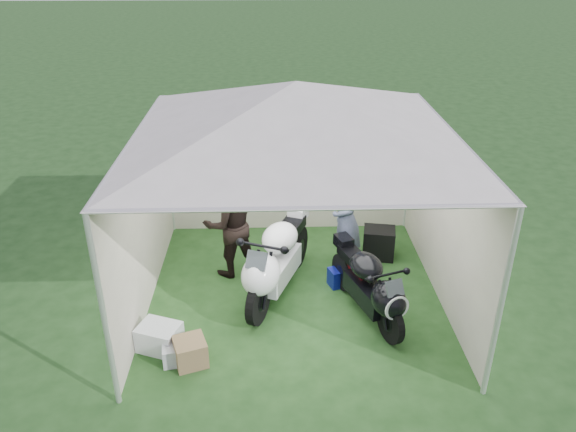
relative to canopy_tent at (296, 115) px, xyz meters
name	(u,v)px	position (x,y,z in m)	size (l,w,h in m)	color
ground	(295,293)	(0.00, -0.03, -2.58)	(80.00, 80.00, 0.00)	#1C4017
canopy_tent	(296,115)	(0.00, 0.00, 0.00)	(5.66, 5.66, 3.00)	silver
motorcycle_white	(276,259)	(-0.27, -0.08, -1.99)	(1.05, 2.04, 1.05)	black
motorcycle_black	(371,285)	(0.95, -0.60, -2.08)	(0.83, 1.73, 0.88)	black
paddock_stand	(341,276)	(0.68, 0.16, -2.44)	(0.36, 0.22, 0.27)	#1A25CD
person_dark_jacket	(230,224)	(-0.91, 0.56, -1.77)	(0.79, 0.61, 1.62)	black
person_blue_jacket	(347,220)	(0.77, 0.52, -1.70)	(0.64, 0.42, 1.75)	slate
equipment_box	(379,243)	(1.35, 0.94, -2.34)	(0.48, 0.38, 0.48)	black
crate_0	(159,337)	(-1.70, -1.16, -2.41)	(0.49, 0.38, 0.32)	silver
crate_1	(190,352)	(-1.29, -1.43, -2.42)	(0.36, 0.36, 0.32)	olive
crate_2	(177,353)	(-1.46, -1.41, -2.46)	(0.32, 0.27, 0.23)	#B9BDC2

